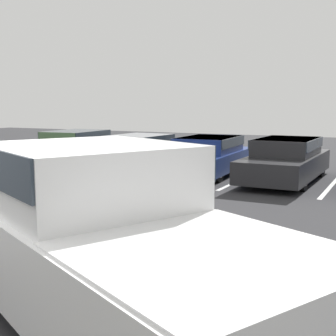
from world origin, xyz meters
name	(u,v)px	position (x,y,z in m)	size (l,w,h in m)	color
stall_stripe_a	(48,164)	(-8.40, 10.49, 0.00)	(0.12, 4.76, 0.01)	white
stall_stripe_b	(105,168)	(-5.80, 10.49, 0.00)	(0.12, 4.76, 0.01)	white
stall_stripe_c	(169,172)	(-3.19, 10.49, 0.00)	(0.12, 4.76, 0.01)	white
stall_stripe_d	(244,178)	(-0.59, 10.49, 0.00)	(0.12, 4.76, 0.01)	white
stall_stripe_e	(332,184)	(2.01, 10.49, 0.00)	(0.12, 4.76, 0.01)	white
pickup_truck	(101,234)	(0.89, 0.62, 0.93)	(5.89, 4.39, 1.86)	white
parked_sedan_a	(75,147)	(-7.09, 10.50, 0.68)	(2.01, 4.62, 1.30)	#4C6B47
parked_sedan_b	(136,152)	(-4.37, 10.31, 0.66)	(2.03, 4.75, 1.22)	gray
parked_sedan_c	(208,154)	(-1.90, 10.74, 0.65)	(2.01, 4.85, 1.22)	navy
parked_sedan_d	(286,159)	(0.68, 10.45, 0.68)	(1.85, 4.75, 1.27)	#232326
wheel_stop_curb	(217,162)	(-2.53, 13.26, 0.07)	(1.83, 0.20, 0.14)	#B7B2A8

